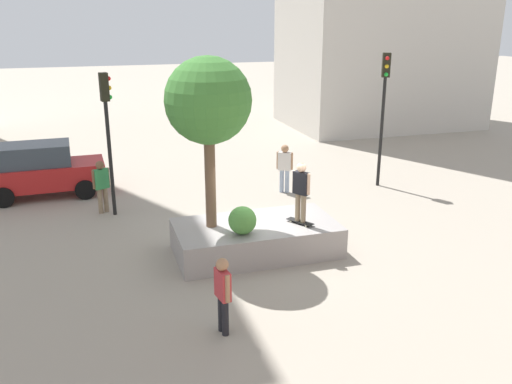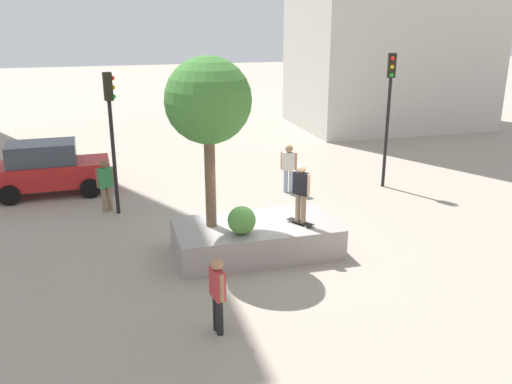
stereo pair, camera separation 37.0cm
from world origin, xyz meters
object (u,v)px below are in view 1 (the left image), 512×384
object	(u,v)px
planter_ledge	(256,238)
traffic_light_median	(107,120)
skateboarder	(301,188)
sedan_parked	(42,170)
plaza_tree	(208,102)
passerby_with_bag	(223,291)
pedestrian_crossing	(101,183)
skateboard	(300,222)
traffic_light_corner	(384,98)
bystander_watching	(285,165)

from	to	relation	value
planter_ledge	traffic_light_median	world-z (taller)	traffic_light_median
skateboarder	sedan_parked	distance (m)	10.03
planter_ledge	plaza_tree	distance (m)	3.89
passerby_with_bag	pedestrian_crossing	distance (m)	8.29
skateboard	traffic_light_median	distance (m)	6.83
skateboard	traffic_light_corner	distance (m)	7.41
plaza_tree	sedan_parked	xyz separation A→B (m)	(-4.61, 6.66, -3.15)
plaza_tree	skateboard	distance (m)	4.01
skateboarder	passerby_with_bag	size ratio (longest dim) A/B	0.98
sedan_parked	planter_ledge	bearing A→B (deg)	-49.91
plaza_tree	skateboarder	xyz separation A→B (m)	(2.31, -0.55, -2.28)
sedan_parked	traffic_light_corner	world-z (taller)	traffic_light_corner
traffic_light_median	passerby_with_bag	distance (m)	8.19
plaza_tree	bystander_watching	world-z (taller)	plaza_tree
planter_ledge	plaza_tree	xyz separation A→B (m)	(-1.17, 0.21, 3.70)
planter_ledge	bystander_watching	xyz separation A→B (m)	(2.55, 4.72, 0.61)
passerby_with_bag	skateboard	bearing A→B (deg)	47.67
sedan_parked	skateboard	bearing A→B (deg)	-46.18
plaza_tree	sedan_parked	world-z (taller)	plaza_tree
passerby_with_bag	pedestrian_crossing	size ratio (longest dim) A/B	0.95
planter_ledge	traffic_light_median	distance (m)	6.06
planter_ledge	plaza_tree	bearing A→B (deg)	170.05
planter_ledge	traffic_light_median	bearing A→B (deg)	129.97
sedan_parked	passerby_with_bag	distance (m)	11.17
planter_ledge	skateboard	distance (m)	1.28
passerby_with_bag	skateboarder	bearing A→B (deg)	47.67
skateboard	sedan_parked	size ratio (longest dim) A/B	0.19
pedestrian_crossing	bystander_watching	bearing A→B (deg)	2.19
traffic_light_median	bystander_watching	distance (m)	6.41
skateboard	passerby_with_bag	bearing A→B (deg)	-132.33
skateboarder	bystander_watching	bearing A→B (deg)	74.40
planter_ledge	bystander_watching	world-z (taller)	bystander_watching
skateboard	traffic_light_corner	size ratio (longest dim) A/B	0.16
plaza_tree	bystander_watching	distance (m)	6.62
sedan_parked	passerby_with_bag	bearing A→B (deg)	-69.09
traffic_light_median	pedestrian_crossing	world-z (taller)	traffic_light_median
planter_ledge	passerby_with_bag	xyz separation A→B (m)	(-1.80, -3.56, 0.54)
pedestrian_crossing	passerby_with_bag	bearing A→B (deg)	-75.76
plaza_tree	skateboarder	world-z (taller)	plaza_tree
plaza_tree	traffic_light_median	bearing A→B (deg)	120.35
skateboarder	plaza_tree	bearing A→B (deg)	166.69
plaza_tree	pedestrian_crossing	bearing A→B (deg)	121.94
skateboarder	bystander_watching	distance (m)	5.32
planter_ledge	sedan_parked	bearing A→B (deg)	130.09
planter_ledge	pedestrian_crossing	size ratio (longest dim) A/B	2.49
sedan_parked	skateboarder	bearing A→B (deg)	-46.18
sedan_parked	traffic_light_corner	distance (m)	12.48
plaza_tree	skateboarder	size ratio (longest dim) A/B	2.73
plaza_tree	pedestrian_crossing	world-z (taller)	plaza_tree
skateboard	planter_ledge	bearing A→B (deg)	163.32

